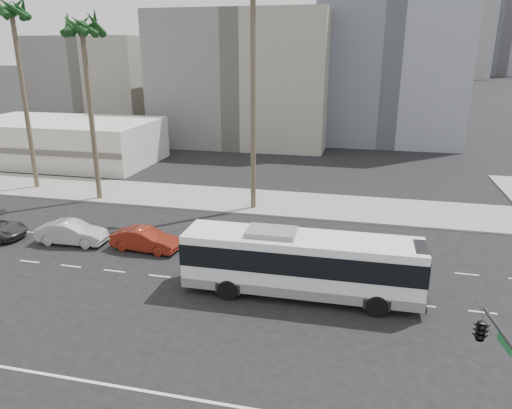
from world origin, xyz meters
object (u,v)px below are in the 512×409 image
(car_b, at_px, (72,233))
(traffic_signal, at_px, (484,335))
(car_a, at_px, (145,239))
(palm_mid, at_px, (82,31))
(palm_far, at_px, (12,15))
(city_bus, at_px, (301,262))

(car_b, height_order, traffic_signal, traffic_signal)
(car_a, relative_size, palm_mid, 0.29)
(car_b, relative_size, palm_mid, 0.30)
(car_b, bearing_deg, palm_far, 42.46)
(palm_mid, distance_m, palm_far, 8.35)
(car_a, height_order, palm_mid, palm_mid)
(car_a, bearing_deg, traffic_signal, -120.65)
(city_bus, bearing_deg, traffic_signal, -53.14)
(city_bus, xyz_separation_m, car_b, (-16.56, 3.60, -1.15))
(traffic_signal, bearing_deg, palm_mid, 131.61)
(city_bus, relative_size, traffic_signal, 2.47)
(car_a, bearing_deg, city_bus, -103.66)
(traffic_signal, bearing_deg, car_a, 135.68)
(car_b, bearing_deg, city_bus, -104.80)
(car_a, height_order, traffic_signal, traffic_signal)
(city_bus, relative_size, car_a, 2.78)
(car_b, xyz_separation_m, palm_mid, (-3.69, 9.73, 13.56))
(palm_mid, bearing_deg, car_a, -46.36)
(traffic_signal, distance_m, palm_far, 44.45)
(car_a, distance_m, palm_far, 25.62)
(city_bus, height_order, palm_far, palm_far)
(city_bus, relative_size, palm_far, 0.74)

